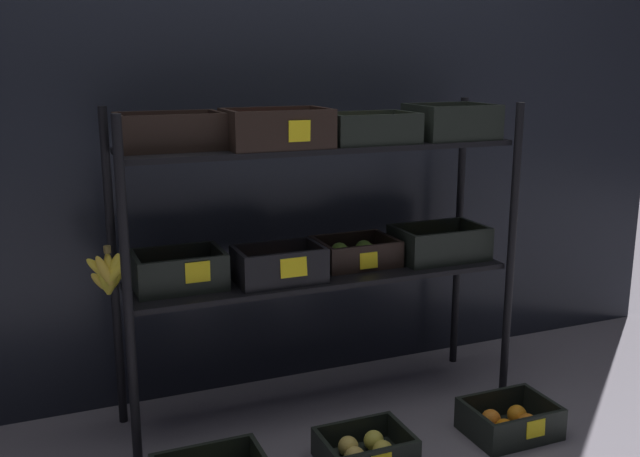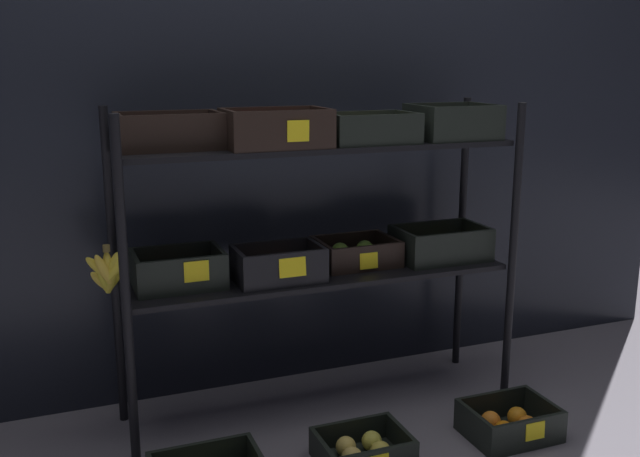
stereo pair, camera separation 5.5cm
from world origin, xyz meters
name	(u,v)px [view 2 (the right image)]	position (x,y,z in m)	size (l,w,h in m)	color
ground_plane	(320,407)	(0.00, 0.00, 0.00)	(10.00, 10.00, 0.00)	slate
storefront_wall	(286,103)	(0.00, 0.39, 1.18)	(3.89, 0.12, 2.37)	black
display_rack	(320,208)	(0.00, -0.01, 0.82)	(1.62, 0.41, 1.20)	black
crate_ground_apple_gold	(363,451)	(-0.01, -0.43, 0.04)	(0.31, 0.24, 0.10)	black
crate_ground_orange	(510,424)	(0.57, -0.46, 0.05)	(0.32, 0.25, 0.12)	black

